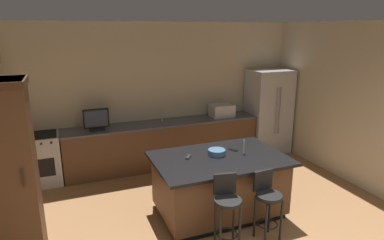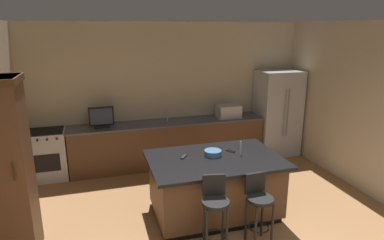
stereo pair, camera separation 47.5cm
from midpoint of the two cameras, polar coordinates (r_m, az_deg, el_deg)
wall_back at (r=7.01m, az=-7.05°, el=4.53°), size 6.23×0.12×2.88m
wall_right at (r=6.54m, az=24.13°, el=2.48°), size 0.12×4.86×2.88m
counter_back at (r=6.89m, az=-6.67°, el=-4.10°), size 3.96×0.62×0.92m
kitchen_island at (r=5.14m, az=1.97°, el=-11.03°), size 1.96×1.30×0.91m
refrigerator at (r=7.67m, az=11.18°, el=1.45°), size 0.90×0.72×1.87m
range_oven at (r=6.74m, az=-26.50°, el=-6.11°), size 0.73×0.63×0.94m
cabinet_tower at (r=4.40m, az=-31.48°, el=-8.13°), size 0.59×0.60×2.25m
microwave at (r=7.14m, az=3.23°, el=1.62°), size 0.48×0.36×0.26m
tv_monitor at (r=6.47m, az=-18.10°, el=-0.10°), size 0.46×0.16×0.41m
sink_faucet_back at (r=6.81m, az=-7.18°, el=0.74°), size 0.02×0.02×0.24m
sink_faucet_island at (r=5.09m, az=6.23°, el=-4.60°), size 0.02×0.02×0.22m
bar_stool_left at (r=4.26m, az=2.74°, el=-14.72°), size 0.34×0.36×1.02m
bar_stool_right at (r=4.57m, az=9.80°, el=-13.45°), size 0.34×0.35×0.95m
fruit_bowl at (r=5.04m, az=1.56°, el=-5.55°), size 0.26×0.26×0.08m
cell_phone at (r=5.25m, az=4.49°, el=-5.15°), size 0.13×0.17×0.01m
tv_remote at (r=4.95m, az=-3.38°, el=-6.35°), size 0.14×0.16×0.02m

